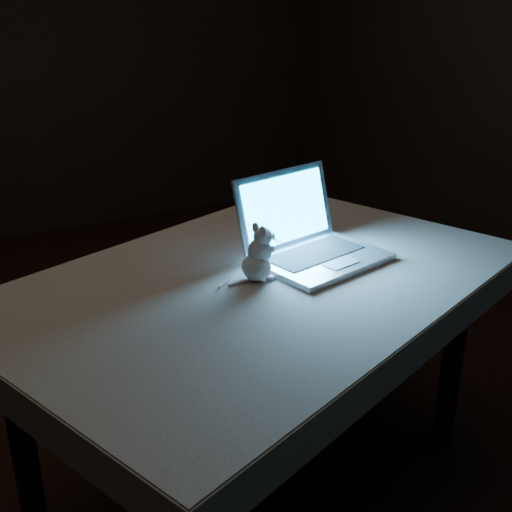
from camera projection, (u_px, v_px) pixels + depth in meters
floor at (146, 433)px, 2.47m from camera, size 5.00×5.00×0.00m
table at (260, 389)px, 2.05m from camera, size 1.69×1.38×0.78m
tablecloth at (267, 290)px, 1.93m from camera, size 1.70×1.27×0.10m
laptop at (323, 222)px, 1.95m from camera, size 0.45×0.41×0.26m
plush_mouse at (256, 253)px, 1.84m from camera, size 0.13×0.13×0.17m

